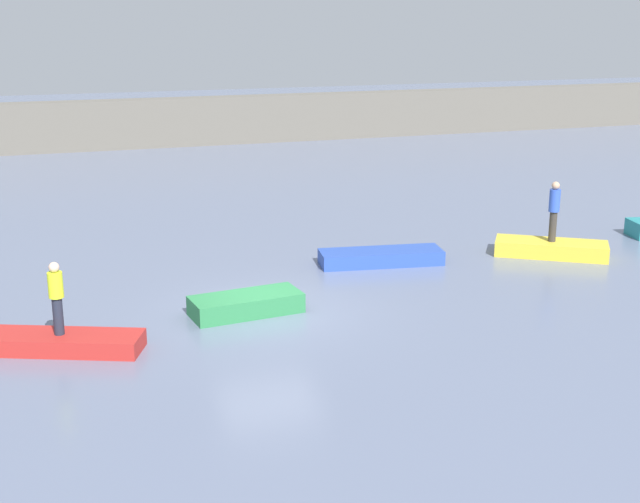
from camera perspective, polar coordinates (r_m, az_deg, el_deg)
The scene contains 8 objects.
ground_plane at distance 21.49m, azimuth -3.43°, elevation -4.00°, with size 120.00×120.00×0.00m, color slate.
embankment_wall at distance 47.76m, azimuth -12.27°, elevation 8.13°, with size 80.00×1.20×2.56m, color #666056.
rowboat_red at distance 19.91m, azimuth -16.56°, elevation -5.70°, with size 3.55×1.02×0.38m, color red.
rowboat_green at distance 21.39m, azimuth -4.84°, elevation -3.45°, with size 2.69×1.10×0.48m, color #2D7F47.
rowboat_blue at distance 25.49m, azimuth 3.99°, elevation -0.36°, with size 3.56×1.08×0.41m, color #2B4CAD.
rowboat_yellow at distance 27.15m, azimuth 14.83°, elevation 0.18°, with size 3.28×1.14×0.45m, color gold.
person_hiviz_shirt at distance 19.55m, azimuth -16.81°, elevation -2.71°, with size 0.32×0.32×1.63m.
person_blue_shirt at distance 26.85m, azimuth 15.01°, elevation 2.74°, with size 0.32×0.32×1.82m.
Camera 1 is at (-5.22, -19.57, 7.20)m, focal length 49.11 mm.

